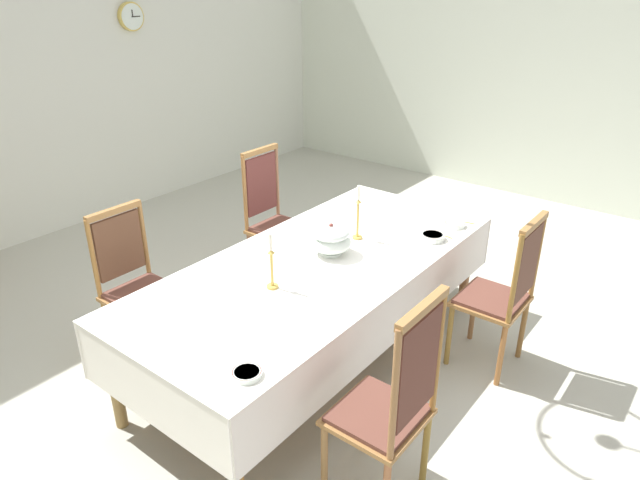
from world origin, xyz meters
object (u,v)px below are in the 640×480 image
at_px(mounted_clock, 131,17).
at_px(bowl_near_right, 433,236).
at_px(dining_table, 319,270).
at_px(chair_south_b, 502,292).
at_px(bowl_far_left, 247,373).
at_px(candlestick_east, 358,217).
at_px(spoon_primary, 458,220).
at_px(chair_north_a, 136,282).
at_px(bowl_near_left, 455,224).
at_px(spoon_secondary, 437,232).
at_px(soup_tureen, 331,239).
at_px(chair_south_a, 391,403).
at_px(candlestick_west, 272,267).
at_px(chair_north_b, 273,216).

bearing_deg(mounted_clock, bowl_near_right, -96.74).
relative_size(dining_table, bowl_near_right, 16.08).
bearing_deg(chair_south_b, bowl_far_left, 163.13).
xyz_separation_m(candlestick_east, bowl_near_right, (0.31, -0.43, -0.14)).
relative_size(bowl_near_right, spoon_primary, 0.96).
height_order(chair_south_b, bowl_far_left, chair_south_b).
bearing_deg(bowl_near_right, dining_table, 150.30).
relative_size(chair_north_a, chair_south_b, 0.96).
bearing_deg(bowl_near_left, spoon_secondary, 166.53).
bearing_deg(dining_table, soup_tureen, 0.00).
bearing_deg(chair_south_b, chair_south_a, -179.79).
bearing_deg(candlestick_west, dining_table, 0.00).
xyz_separation_m(spoon_secondary, mounted_clock, (0.34, 3.83, 1.28)).
relative_size(chair_north_a, bowl_far_left, 7.33).
bearing_deg(spoon_secondary, bowl_near_right, -157.45).
height_order(chair_north_a, candlestick_west, candlestick_west).
bearing_deg(bowl_near_left, candlestick_west, 163.42).
xyz_separation_m(chair_north_b, candlestick_east, (-0.21, -1.00, 0.32)).
relative_size(chair_north_b, spoon_secondary, 6.50).
bearing_deg(chair_south_a, candlestick_west, 74.46).
bearing_deg(chair_south_b, dining_table, 123.24).
bearing_deg(bowl_near_left, mounted_clock, 87.83).
height_order(chair_south_b, spoon_primary, chair_south_b).
distance_m(chair_north_a, bowl_far_left, 1.52).
distance_m(soup_tureen, bowl_far_left, 1.34).
bearing_deg(bowl_near_left, spoon_primary, 14.25).
distance_m(chair_north_a, candlestick_west, 1.08).
xyz_separation_m(soup_tureen, bowl_far_left, (-1.25, -0.46, -0.09)).
xyz_separation_m(candlestick_west, mounted_clock, (1.65, 3.43, 1.15)).
bearing_deg(bowl_near_left, candlestick_east, 144.13).
bearing_deg(chair_north_a, bowl_far_left, 74.62).
relative_size(chair_north_b, bowl_near_right, 6.78).
distance_m(dining_table, candlestick_west, 0.49).
bearing_deg(dining_table, chair_south_a, -125.69).
relative_size(chair_south_a, candlestick_east, 3.03).
bearing_deg(chair_north_a, spoon_primary, 143.06).
height_order(spoon_primary, spoon_secondary, same).
height_order(spoon_secondary, mounted_clock, mounted_clock).
bearing_deg(spoon_secondary, chair_south_b, -99.56).
relative_size(dining_table, candlestick_east, 6.96).
xyz_separation_m(dining_table, chair_south_b, (0.65, -1.00, -0.10)).
relative_size(bowl_near_right, mounted_clock, 0.58).
relative_size(dining_table, bowl_far_left, 18.82).
xyz_separation_m(dining_table, chair_north_b, (0.65, 1.00, -0.09)).
xyz_separation_m(soup_tureen, spoon_secondary, (0.73, -0.40, -0.10)).
bearing_deg(candlestick_east, candlestick_west, -180.00).
relative_size(candlestick_west, spoon_primary, 1.97).
xyz_separation_m(bowl_near_right, spoon_primary, (0.41, 0.01, -0.02)).
xyz_separation_m(bowl_near_right, bowl_far_left, (-1.87, -0.03, -0.01)).
bearing_deg(bowl_far_left, bowl_near_left, 0.35).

